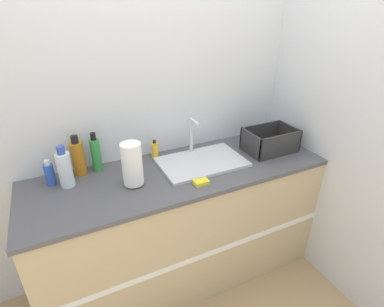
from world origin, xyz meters
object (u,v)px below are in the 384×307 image
(sink, at_px, (201,161))
(bottle_clear, at_px, (65,169))
(bottle_blue, at_px, (50,174))
(bottle_amber, at_px, (78,158))
(paper_towel_roll, at_px, (132,164))
(soap_dispenser, at_px, (155,150))
(dish_rack, at_px, (270,142))
(bottle_green, at_px, (96,154))

(sink, distance_m, bottle_clear, 0.85)
(bottle_blue, bearing_deg, bottle_amber, 15.94)
(paper_towel_roll, height_order, soap_dispenser, paper_towel_roll)
(bottle_blue, bearing_deg, dish_rack, -7.82)
(sink, xyz_separation_m, bottle_green, (-0.64, 0.21, 0.10))
(sink, relative_size, bottle_amber, 2.16)
(paper_towel_roll, bearing_deg, dish_rack, 1.00)
(sink, height_order, bottle_amber, sink)
(dish_rack, relative_size, bottle_green, 1.37)
(sink, height_order, paper_towel_roll, sink)
(bottle_amber, distance_m, soap_dispenser, 0.50)
(sink, height_order, bottle_clear, sink)
(paper_towel_roll, bearing_deg, bottle_blue, 153.71)
(bottle_amber, relative_size, bottle_blue, 1.64)
(bottle_blue, bearing_deg, soap_dispenser, 4.62)
(bottle_green, bearing_deg, soap_dispenser, 0.25)
(bottle_clear, bearing_deg, paper_towel_roll, -24.05)
(dish_rack, xyz_separation_m, bottle_clear, (-1.38, 0.14, 0.05))
(bottle_clear, bearing_deg, bottle_blue, 145.40)
(bottle_blue, xyz_separation_m, soap_dispenser, (0.67, 0.05, -0.01))
(sink, xyz_separation_m, bottle_clear, (-0.84, 0.10, 0.10))
(bottle_green, relative_size, bottle_blue, 1.62)
(paper_towel_roll, bearing_deg, bottle_clear, 155.95)
(sink, distance_m, bottle_green, 0.68)
(bottle_amber, distance_m, bottle_green, 0.11)
(dish_rack, bearing_deg, bottle_blue, 172.18)
(paper_towel_roll, xyz_separation_m, bottle_amber, (-0.27, 0.27, -0.02))
(dish_rack, distance_m, soap_dispenser, 0.83)
(dish_rack, relative_size, bottle_blue, 2.23)
(sink, xyz_separation_m, soap_dispenser, (-0.25, 0.21, 0.04))
(soap_dispenser, bearing_deg, sink, -39.97)
(bottle_amber, distance_m, bottle_blue, 0.19)
(dish_rack, relative_size, bottle_clear, 1.38)
(dish_rack, xyz_separation_m, bottle_green, (-1.18, 0.25, 0.05))
(sink, height_order, bottle_green, sink)
(sink, distance_m, bottle_blue, 0.94)
(dish_rack, height_order, bottle_blue, dish_rack)
(bottle_green, height_order, soap_dispenser, bottle_green)
(bottle_clear, height_order, soap_dispenser, bottle_clear)
(paper_towel_roll, xyz_separation_m, bottle_blue, (-0.44, 0.22, -0.07))
(dish_rack, bearing_deg, soap_dispenser, 162.08)
(dish_rack, distance_m, bottle_blue, 1.48)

